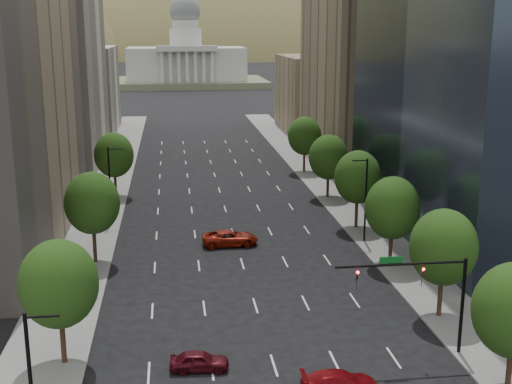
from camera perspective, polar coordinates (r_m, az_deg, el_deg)
name	(u,v)px	position (r m, az deg, el deg)	size (l,w,h in m)	color
sidewalk_left	(89,238)	(74.22, -14.04, -3.79)	(6.00, 200.00, 0.15)	slate
sidewalk_right	(369,227)	(76.83, 9.59, -2.95)	(6.00, 200.00, 0.15)	slate
midrise_cream_left	(53,56)	(114.89, -16.93, 11.03)	(14.00, 30.00, 35.00)	beige
filler_left	(82,90)	(148.04, -14.64, 8.40)	(14.00, 26.00, 18.00)	beige
parking_tan_right	(358,70)	(114.87, 8.73, 10.21)	(14.00, 30.00, 30.00)	#8C7759
filler_right	(316,93)	(147.34, 5.10, 8.37)	(14.00, 26.00, 16.00)	#8C7759
tree_right_1	(443,247)	(53.14, 15.70, -4.56)	(5.20, 5.20, 8.75)	#382316
tree_right_2	(393,208)	(63.90, 11.58, -1.35)	(5.20, 5.20, 8.61)	#382316
tree_right_3	(358,177)	(74.94, 8.67, 1.25)	(5.20, 5.20, 8.89)	#382316
tree_right_4	(328,157)	(88.28, 6.20, 2.96)	(5.20, 5.20, 8.46)	#382316
tree_right_5	(305,136)	(103.62, 4.17, 4.80)	(5.20, 5.20, 8.75)	#382316
tree_left_0	(59,284)	(45.97, -16.48, -7.54)	(5.20, 5.20, 8.75)	#382316
tree_left_1	(92,203)	(64.79, -13.81, -0.93)	(5.20, 5.20, 8.97)	#382316
tree_left_2	(114,155)	(90.12, -12.03, 3.10)	(5.20, 5.20, 8.68)	#382316
streetlight_rn	(365,198)	(70.36, 9.30, -0.48)	(1.70, 0.20, 9.00)	black
streetlight_ln	(110,183)	(77.55, -12.32, 0.73)	(1.70, 0.20, 9.00)	black
traffic_signal	(429,286)	(46.84, 14.54, -7.76)	(9.12, 0.40, 7.38)	black
capitol	(186,63)	(260.41, -5.97, 10.87)	(60.00, 40.00, 35.20)	#596647
foothills	(216,95)	(613.97, -3.44, 8.30)	(720.00, 413.00, 263.00)	olive
car_red_near	(339,382)	(43.34, 7.13, -15.82)	(1.97, 4.83, 1.40)	maroon
car_maroon	(199,361)	(45.66, -4.86, -14.16)	(1.58, 3.92, 1.33)	#4A0C14
car_red_far	(230,238)	(69.59, -2.23, -3.93)	(2.65, 5.75, 1.60)	maroon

